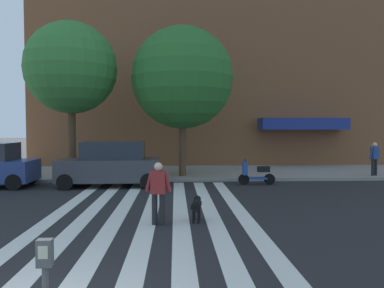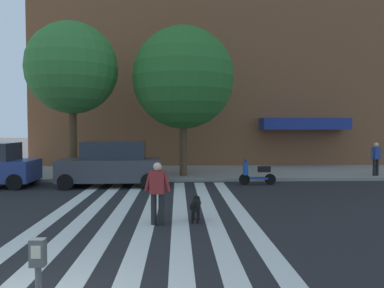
% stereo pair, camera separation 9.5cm
% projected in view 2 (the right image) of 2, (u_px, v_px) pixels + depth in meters
% --- Properties ---
extents(ground_plane, '(160.00, 160.00, 0.00)m').
position_uv_depth(ground_plane, '(98.00, 216.00, 10.92)').
color(ground_plane, '#232326').
extents(sidewalk_far, '(80.00, 6.00, 0.15)m').
position_uv_depth(sidewalk_far, '(135.00, 173.00, 20.64)').
color(sidewalk_far, gray).
rests_on(sidewalk_far, ground_plane).
extents(crosswalk_stripes, '(5.85, 12.88, 0.01)m').
position_uv_depth(crosswalk_stripes, '(149.00, 216.00, 10.98)').
color(crosswalk_stripes, silver).
rests_on(crosswalk_stripes, ground_plane).
extents(parked_car_behind_first, '(4.37, 2.01, 1.95)m').
position_uv_depth(parked_car_behind_first, '(112.00, 164.00, 16.37)').
color(parked_car_behind_first, '#373A3F').
rests_on(parked_car_behind_first, ground_plane).
extents(parked_scooter, '(1.63, 0.50, 1.11)m').
position_uv_depth(parked_scooter, '(257.00, 174.00, 16.82)').
color(parked_scooter, black).
rests_on(parked_scooter, ground_plane).
extents(street_tree_nearest, '(4.39, 4.39, 7.43)m').
position_uv_depth(street_tree_nearest, '(72.00, 68.00, 18.21)').
color(street_tree_nearest, '#4C3823').
rests_on(street_tree_nearest, sidewalk_far).
extents(street_tree_middle, '(5.00, 5.00, 7.32)m').
position_uv_depth(street_tree_middle, '(183.00, 78.00, 18.64)').
color(street_tree_middle, '#4C3823').
rests_on(street_tree_middle, sidewalk_far).
extents(pedestrian_dog_walker, '(0.71, 0.29, 1.64)m').
position_uv_depth(pedestrian_dog_walker, '(157.00, 190.00, 9.92)').
color(pedestrian_dog_walker, black).
rests_on(pedestrian_dog_walker, ground_plane).
extents(dog_on_leash, '(0.33, 0.96, 0.65)m').
position_uv_depth(dog_on_leash, '(196.00, 205.00, 10.31)').
color(dog_on_leash, black).
rests_on(dog_on_leash, ground_plane).
extents(pedestrian_bystander, '(0.68, 0.37, 1.64)m').
position_uv_depth(pedestrian_bystander, '(376.00, 157.00, 18.76)').
color(pedestrian_bystander, black).
rests_on(pedestrian_bystander, sidewalk_far).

